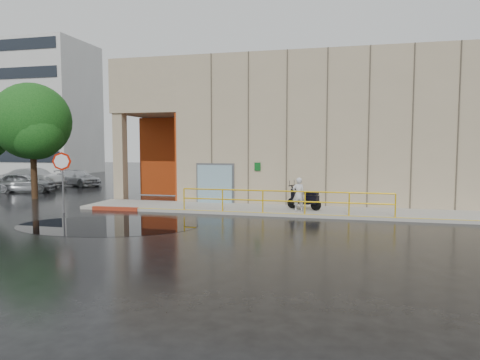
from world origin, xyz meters
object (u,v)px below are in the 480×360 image
object	(u,v)px
car_b	(35,178)
stop_sign	(62,169)
red_curb	(115,209)
car_a	(24,182)
car_c	(78,178)
scooter	(304,193)
person	(298,194)
tree_near	(33,124)

from	to	relation	value
car_b	stop_sign	bearing A→B (deg)	-134.41
red_curb	car_a	size ratio (longest dim) A/B	0.60
car_b	car_c	distance (m)	3.17
scooter	car_a	world-z (taller)	scooter
car_a	car_c	bearing A→B (deg)	-28.35
scooter	car_b	bearing A→B (deg)	-176.49
scooter	car_c	bearing A→B (deg)	175.78
car_a	car_b	distance (m)	3.27
person	car_a	bearing A→B (deg)	-34.54
car_a	car_b	world-z (taller)	car_b
scooter	stop_sign	world-z (taller)	stop_sign
person	red_curb	size ratio (longest dim) A/B	0.65
scooter	stop_sign	xyz separation A→B (m)	(-11.12, -2.76, 1.14)
person	stop_sign	world-z (taller)	stop_sign
car_a	car_c	distance (m)	5.17
stop_sign	tree_near	xyz separation A→B (m)	(-4.99, 4.28, 2.38)
scooter	car_a	distance (m)	20.09
car_c	red_curb	bearing A→B (deg)	-120.82
tree_near	scooter	bearing A→B (deg)	-5.40
red_curb	car_a	distance (m)	12.14
person	stop_sign	xyz separation A→B (m)	(-10.89, -2.20, 1.14)
stop_sign	car_b	bearing A→B (deg)	135.75
red_curb	stop_sign	bearing A→B (deg)	-148.58
red_curb	car_c	size ratio (longest dim) A/B	0.56
car_c	tree_near	xyz separation A→B (m)	(2.69, -8.23, 3.83)
car_b	tree_near	world-z (taller)	tree_near
person	car_b	xyz separation A→B (m)	(-20.83, 8.09, -0.20)
scooter	stop_sign	bearing A→B (deg)	-142.86
scooter	car_b	distance (m)	22.36
person	scooter	xyz separation A→B (m)	(0.23, 0.56, 0.00)
person	car_a	world-z (taller)	person
person	tree_near	world-z (taller)	tree_near
stop_sign	car_c	bearing A→B (deg)	123.31
person	tree_near	bearing A→B (deg)	-26.97
scooter	red_curb	xyz separation A→B (m)	(-9.10, -1.53, -0.84)
tree_near	person	bearing A→B (deg)	-7.47
car_a	tree_near	bearing A→B (deg)	-152.13
stop_sign	tree_near	distance (m)	6.99
person	car_b	size ratio (longest dim) A/B	0.35
car_a	tree_near	size ratio (longest dim) A/B	0.58
car_a	person	bearing A→B (deg)	-125.08
stop_sign	car_b	size ratio (longest dim) A/B	0.64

